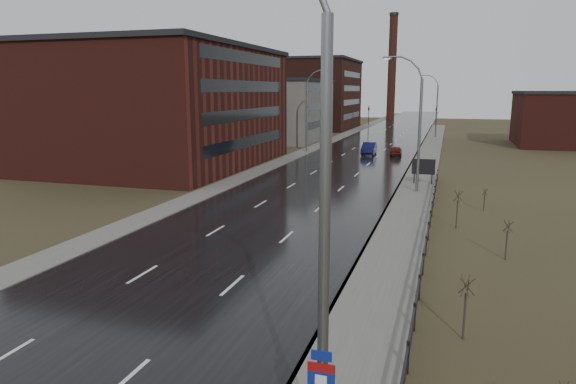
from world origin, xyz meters
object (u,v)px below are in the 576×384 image
Objects in this scene: car_far at (396,151)px; car_near at (369,149)px; billboard at (423,168)px; streetlight_main at (309,216)px.

car_near is at bearing -4.21° from car_far.
car_near reaches higher than car_far.
billboard is 22.88m from car_near.
car_far is at bearing 102.02° from billboard.
billboard is 0.66× the size of car_far.
streetlight_main reaches higher than billboard.
streetlight_main is 38.18m from billboard.
streetlight_main reaches higher than car_far.
car_far is (-4.54, 21.34, -1.03)m from billboard.
billboard reaches higher than car_near.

